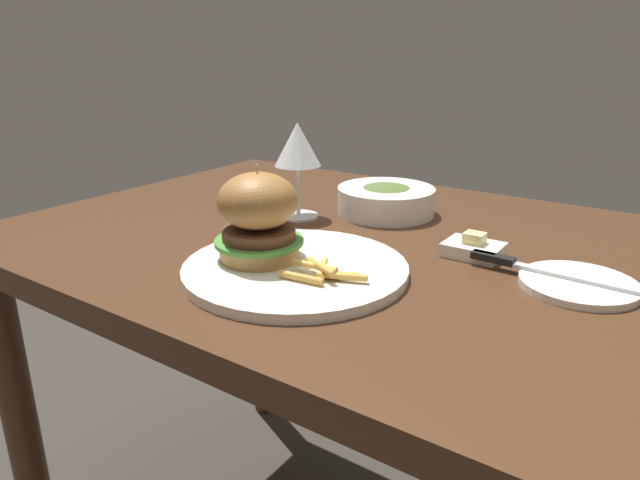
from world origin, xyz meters
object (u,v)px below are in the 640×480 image
Objects in this scene: soup_bowl at (386,199)px; table_knife at (539,269)px; main_plate at (295,269)px; wine_glass at (298,147)px; bread_plate at (579,284)px; burger_sandwich at (258,216)px; butter_dish at (473,248)px.

table_knife is at bearing -26.49° from soup_bowl.
wine_glass is (-0.16, 0.22, 0.12)m from main_plate.
main_plate is at bearing -152.86° from bread_plate.
soup_bowl reaches higher than table_knife.
burger_sandwich reaches higher than table_knife.
bread_plate is 0.05m from table_knife.
burger_sandwich reaches higher than butter_dish.
soup_bowl is (-0.32, 0.16, 0.01)m from table_knife.
bread_plate is (0.33, 0.17, -0.00)m from main_plate.
butter_dish is at bearing -30.09° from soup_bowl.
burger_sandwich is (-0.06, -0.01, 0.07)m from main_plate.
main_plate is 0.27m from butter_dish.
wine_glass is 2.06× the size of butter_dish.
burger_sandwich reaches higher than main_plate.
soup_bowl reaches higher than butter_dish.
main_plate is 1.72× the size of soup_bowl.
soup_bowl is at bearing 149.91° from butter_dish.
table_knife is at bearing 28.49° from burger_sandwich.
table_knife is (0.44, -0.05, -0.11)m from wine_glass.
burger_sandwich is 0.74× the size of soup_bowl.
wine_glass reaches higher than butter_dish.
bread_plate is at bearing -13.18° from butter_dish.
wine_glass is 0.95× the size of soup_bowl.
butter_dish is at bearing -2.63° from wine_glass.
bread_plate is 0.40m from soup_bowl.
burger_sandwich is 0.26m from wine_glass.
soup_bowl is at bearing 156.49° from bread_plate.
table_knife is 0.11m from butter_dish.
butter_dish is at bearing 166.82° from bread_plate.
soup_bowl is at bearing 87.29° from burger_sandwich.
main_plate is 2.08× the size of bread_plate.
butter_dish is (-0.15, 0.04, 0.01)m from bread_plate.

